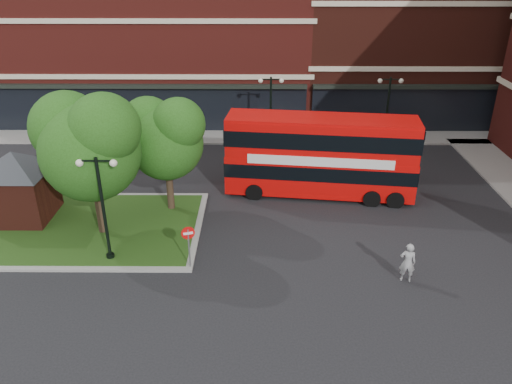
{
  "coord_description": "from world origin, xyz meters",
  "views": [
    {
      "loc": [
        1.21,
        -18.74,
        12.7
      ],
      "look_at": [
        1.07,
        3.14,
        2.0
      ],
      "focal_mm": 35.0,
      "sensor_mm": 36.0,
      "label": 1
    }
  ],
  "objects_px": {
    "car_silver": "(148,137)",
    "car_white": "(284,138)",
    "bus": "(320,151)",
    "woman": "(408,262)"
  },
  "relations": [
    {
      "from": "bus",
      "to": "car_white",
      "type": "relative_size",
      "value": 2.86
    },
    {
      "from": "bus",
      "to": "car_silver",
      "type": "relative_size",
      "value": 2.33
    },
    {
      "from": "bus",
      "to": "car_silver",
      "type": "bearing_deg",
      "value": 153.4
    },
    {
      "from": "bus",
      "to": "woman",
      "type": "bearing_deg",
      "value": -64.39
    },
    {
      "from": "bus",
      "to": "car_white",
      "type": "bearing_deg",
      "value": 108.9
    },
    {
      "from": "woman",
      "to": "car_white",
      "type": "xyz_separation_m",
      "value": [
        -4.44,
        15.97,
        -0.3
      ]
    },
    {
      "from": "car_silver",
      "to": "car_white",
      "type": "xyz_separation_m",
      "value": [
        9.6,
        0.18,
        -0.17
      ]
    },
    {
      "from": "bus",
      "to": "woman",
      "type": "xyz_separation_m",
      "value": [
        2.82,
        -8.35,
        -1.71
      ]
    },
    {
      "from": "car_silver",
      "to": "car_white",
      "type": "relative_size",
      "value": 1.23
    },
    {
      "from": "bus",
      "to": "car_white",
      "type": "height_order",
      "value": "bus"
    }
  ]
}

